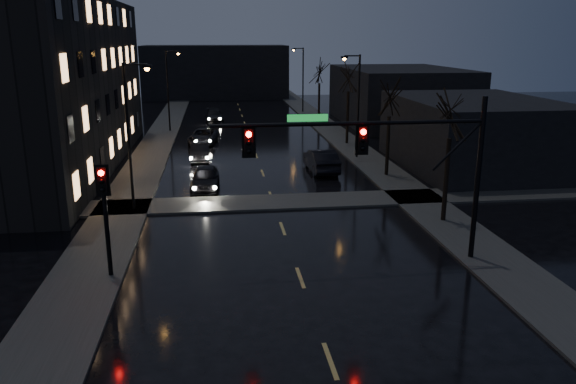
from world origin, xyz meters
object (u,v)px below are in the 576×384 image
object	(u,v)px
lead_car	(321,160)
oncoming_car_c	(203,136)
oncoming_car_a	(205,178)
oncoming_car_b	(200,152)
oncoming_car_d	(214,116)

from	to	relation	value
lead_car	oncoming_car_c	bearing A→B (deg)	-56.89
oncoming_car_a	oncoming_car_b	xyz separation A→B (m)	(-0.53, 8.60, -0.07)
oncoming_car_a	oncoming_car_d	bearing A→B (deg)	91.10
oncoming_car_a	oncoming_car_b	bearing A→B (deg)	95.82
oncoming_car_b	oncoming_car_a	bearing A→B (deg)	-86.71
lead_car	oncoming_car_b	bearing A→B (deg)	-31.77
oncoming_car_c	lead_car	size ratio (longest dim) A/B	0.98
lead_car	oncoming_car_d	bearing A→B (deg)	-76.02
oncoming_car_c	oncoming_car_d	bearing A→B (deg)	93.42
oncoming_car_c	lead_car	world-z (taller)	lead_car
oncoming_car_d	lead_car	size ratio (longest dim) A/B	0.95
oncoming_car_a	oncoming_car_d	size ratio (longest dim) A/B	0.91
oncoming_car_d	lead_car	xyz separation A→B (m)	(7.49, -25.45, 0.13)
oncoming_car_b	oncoming_car_d	size ratio (longest dim) A/B	0.85
oncoming_car_b	lead_car	bearing A→B (deg)	-29.57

